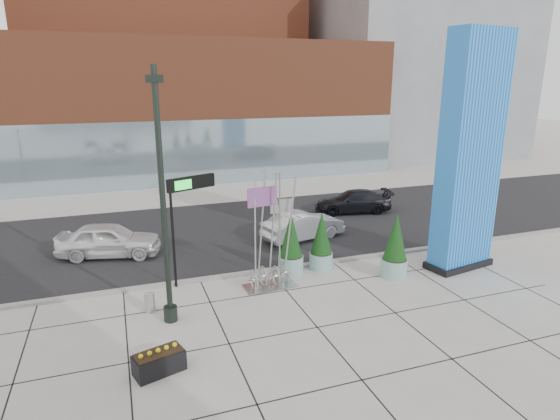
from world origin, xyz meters
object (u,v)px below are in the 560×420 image
object	(u,v)px
blue_pylon	(469,159)
overhead_street_sign	(190,194)
concrete_bollard	(150,303)
car_silver_mid	(303,226)
lamp_post	(164,225)
public_art_sculpture	(270,258)
car_white_west	(109,240)

from	to	relation	value
blue_pylon	overhead_street_sign	bearing A→B (deg)	159.83
blue_pylon	concrete_bollard	distance (m)	13.87
concrete_bollard	car_silver_mid	bearing A→B (deg)	33.94
lamp_post	concrete_bollard	size ratio (longest dim) A/B	11.97
public_art_sculpture	concrete_bollard	bearing A→B (deg)	-176.50
blue_pylon	concrete_bollard	xyz separation A→B (m)	(-13.14, 0.22, -4.43)
concrete_bollard	car_silver_mid	distance (m)	9.73
blue_pylon	concrete_bollard	world-z (taller)	blue_pylon
blue_pylon	lamp_post	size ratio (longest dim) A/B	1.18
car_silver_mid	concrete_bollard	bearing A→B (deg)	110.41
lamp_post	car_white_west	bearing A→B (deg)	105.13
blue_pylon	concrete_bollard	size ratio (longest dim) A/B	14.14
blue_pylon	car_silver_mid	bearing A→B (deg)	121.87
public_art_sculpture	concrete_bollard	distance (m)	4.78
blue_pylon	lamp_post	world-z (taller)	blue_pylon
overhead_street_sign	car_white_west	distance (m)	6.18
public_art_sculpture	concrete_bollard	xyz separation A→B (m)	(-4.67, -0.57, -0.87)
lamp_post	car_white_west	xyz separation A→B (m)	(-1.92, 7.09, -2.65)
public_art_sculpture	car_silver_mid	distance (m)	5.95
concrete_bollard	overhead_street_sign	xyz separation A→B (m)	(1.88, 1.80, 3.38)
public_art_sculpture	overhead_street_sign	world-z (taller)	public_art_sculpture
blue_pylon	overhead_street_sign	world-z (taller)	blue_pylon
public_art_sculpture	car_white_west	bearing A→B (deg)	133.22
public_art_sculpture	car_silver_mid	world-z (taller)	public_art_sculpture
public_art_sculpture	car_white_west	size ratio (longest dim) A/B	1.00
public_art_sculpture	concrete_bollard	size ratio (longest dim) A/B	6.62
public_art_sculpture	overhead_street_sign	xyz separation A→B (m)	(-2.79, 1.23, 2.51)
lamp_post	car_silver_mid	xyz separation A→B (m)	(7.46, 6.32, -2.71)
blue_pylon	overhead_street_sign	xyz separation A→B (m)	(-11.26, 2.02, -1.05)
blue_pylon	lamp_post	bearing A→B (deg)	173.05
blue_pylon	overhead_street_sign	distance (m)	11.49
concrete_bollard	overhead_street_sign	world-z (taller)	overhead_street_sign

